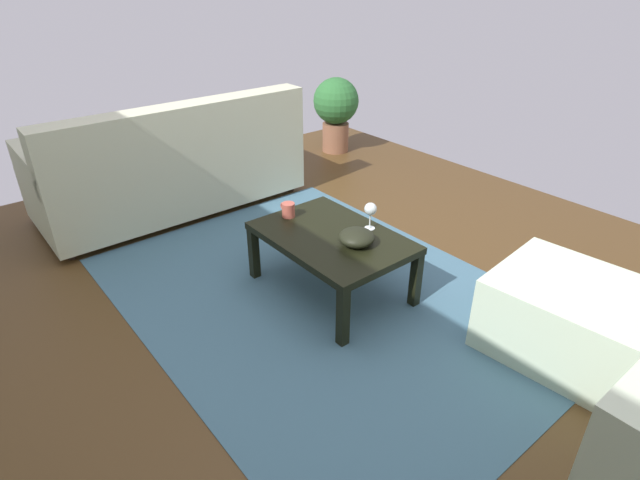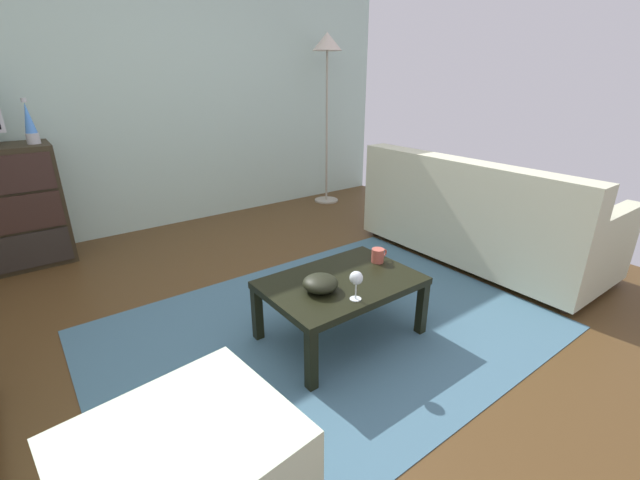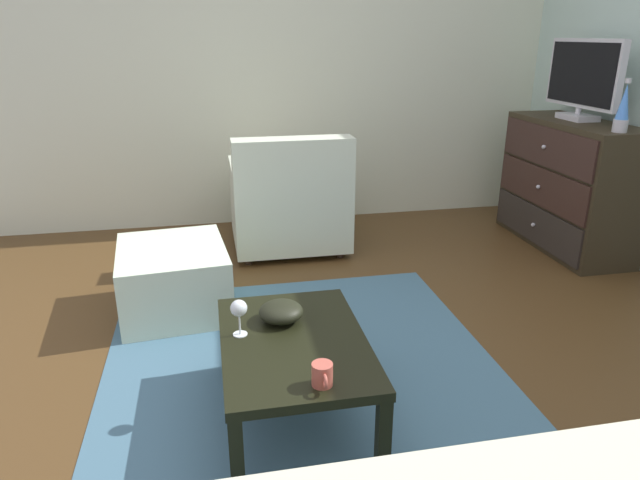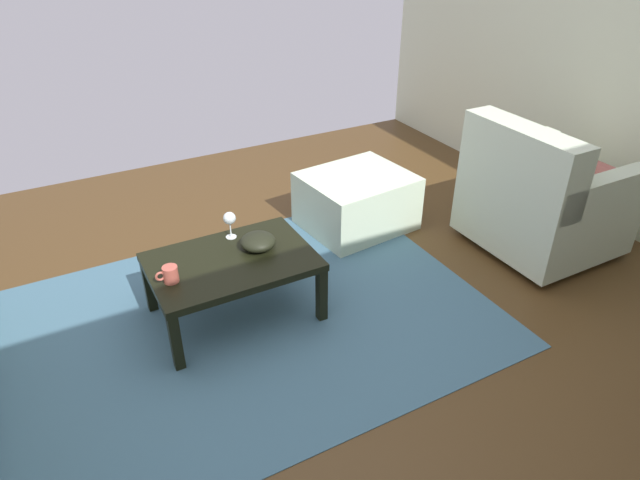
# 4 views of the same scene
# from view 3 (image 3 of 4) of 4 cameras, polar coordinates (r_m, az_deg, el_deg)

# --- Properties ---
(ground_plane) EXTENTS (5.50, 5.16, 0.05)m
(ground_plane) POSITION_cam_3_polar(r_m,az_deg,el_deg) (2.78, 2.80, -13.99)
(ground_plane) COLOR #4F361B
(wall_plain_left) EXTENTS (0.12, 5.16, 2.75)m
(wall_plain_left) POSITION_cam_3_polar(r_m,az_deg,el_deg) (4.77, -4.52, 18.21)
(wall_plain_left) COLOR beige
(wall_plain_left) RESTS_ON ground_plane
(area_rug) EXTENTS (2.60, 1.90, 0.01)m
(area_rug) POSITION_cam_3_polar(r_m,az_deg,el_deg) (2.57, -0.60, -16.42)
(area_rug) COLOR #42677C
(area_rug) RESTS_ON ground_plane
(dresser) EXTENTS (1.17, 0.49, 0.95)m
(dresser) POSITION_cam_3_polar(r_m,az_deg,el_deg) (4.59, 23.81, 5.10)
(dresser) COLOR #302819
(dresser) RESTS_ON ground_plane
(tv) EXTENTS (0.77, 0.18, 0.56)m
(tv) POSITION_cam_3_polar(r_m,az_deg,el_deg) (4.53, 25.10, 14.67)
(tv) COLOR silver
(tv) RESTS_ON dresser
(lava_lamp) EXTENTS (0.09, 0.09, 0.33)m
(lava_lamp) POSITION_cam_3_polar(r_m,az_deg,el_deg) (4.08, 28.36, 11.62)
(lava_lamp) COLOR #B7B7BC
(lava_lamp) RESTS_ON dresser
(coffee_table) EXTENTS (0.86, 0.59, 0.36)m
(coffee_table) POSITION_cam_3_polar(r_m,az_deg,el_deg) (2.35, -2.66, -10.95)
(coffee_table) COLOR black
(coffee_table) RESTS_ON ground_plane
(wine_glass) EXTENTS (0.07, 0.07, 0.16)m
(wine_glass) POSITION_cam_3_polar(r_m,az_deg,el_deg) (2.33, -8.22, -6.97)
(wine_glass) COLOR silver
(wine_glass) RESTS_ON coffee_table
(mug) EXTENTS (0.11, 0.08, 0.08)m
(mug) POSITION_cam_3_polar(r_m,az_deg,el_deg) (2.03, 0.24, -13.49)
(mug) COLOR #BC5647
(mug) RESTS_ON coffee_table
(bowl_decorative) EXTENTS (0.19, 0.19, 0.09)m
(bowl_decorative) POSITION_cam_3_polar(r_m,az_deg,el_deg) (2.45, -3.97, -7.25)
(bowl_decorative) COLOR black
(bowl_decorative) RESTS_ON coffee_table
(armchair) EXTENTS (0.80, 0.82, 0.88)m
(armchair) POSITION_cam_3_polar(r_m,az_deg,el_deg) (4.18, -3.15, 3.86)
(armchair) COLOR #332319
(armchair) RESTS_ON ground_plane
(ottoman) EXTENTS (0.76, 0.67, 0.38)m
(ottoman) POSITION_cam_3_polar(r_m,az_deg,el_deg) (3.39, -14.58, -3.80)
(ottoman) COLOR silver
(ottoman) RESTS_ON ground_plane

